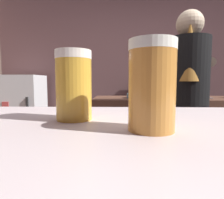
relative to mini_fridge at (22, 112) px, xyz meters
The scene contains 12 objects.
wall_back 2.19m from the mini_fridge, 12.60° to the left, with size 5.20×0.10×2.70m, color brown.
prep_counter 2.57m from the mini_fridge, 23.00° to the right, with size 2.10×0.60×0.94m, color brown.
back_shelf 2.26m from the mini_fridge, ahead, with size 0.94×0.36×1.12m, color #38323B.
mini_fridge is the anchor object (origin of this frame).
bartender 2.63m from the mini_fridge, 34.12° to the right, with size 0.49×0.55×1.69m.
mixing_bowl 2.07m from the mini_fridge, 30.37° to the right, with size 0.18×0.18×0.05m, color slate.
chefs_knife 2.67m from the mini_fridge, 23.39° to the right, with size 0.24×0.03×0.01m, color silver.
pint_glass_near 3.14m from the mini_fridge, 61.56° to the right, with size 0.07×0.07×0.14m.
pint_glass_far 3.28m from the mini_fridge, 60.08° to the right, with size 0.07×0.07×0.14m.
bottle_vinegar 2.54m from the mini_fridge, ahead, with size 0.07×0.07×0.21m.
bottle_olive_oil 2.23m from the mini_fridge, ahead, with size 0.07×0.07×0.27m.
bottle_soy 2.14m from the mini_fridge, ahead, with size 0.07×0.07×0.19m.
Camera 1 is at (-0.45, -1.37, 1.11)m, focal length 31.35 mm.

